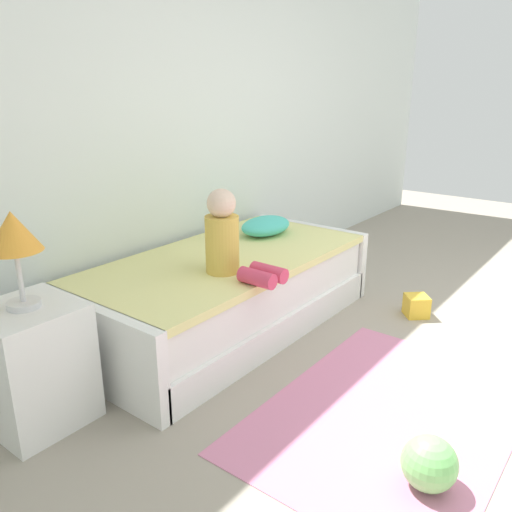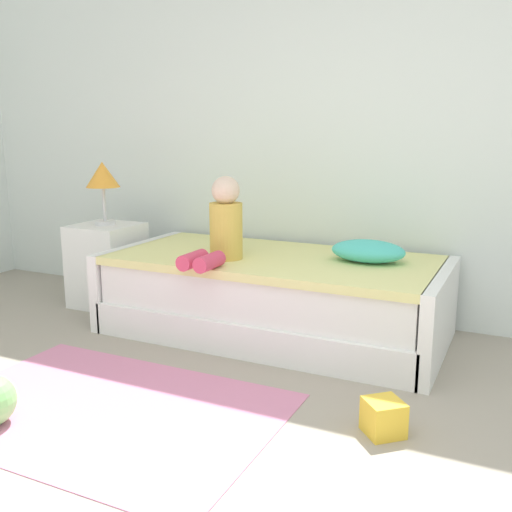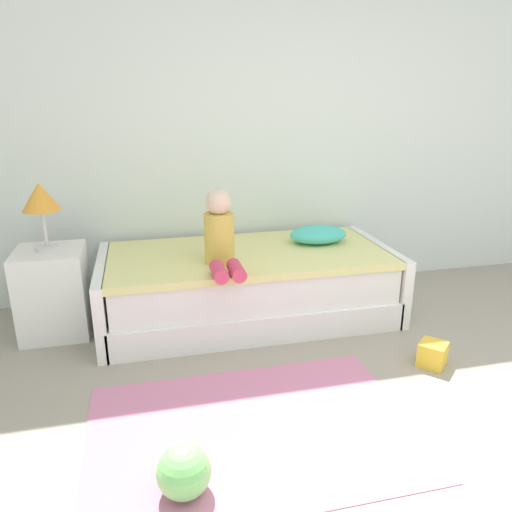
{
  "view_description": "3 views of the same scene",
  "coord_description": "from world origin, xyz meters",
  "px_view_note": "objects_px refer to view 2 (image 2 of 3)",
  "views": [
    {
      "loc": [
        -3.09,
        -0.12,
        1.57
      ],
      "look_at": [
        -0.67,
        1.75,
        0.55
      ],
      "focal_mm": 36.48,
      "sensor_mm": 36.0,
      "label": 1
    },
    {
      "loc": [
        0.75,
        -1.23,
        1.26
      ],
      "look_at": [
        -0.67,
        1.75,
        0.55
      ],
      "focal_mm": 40.69,
      "sensor_mm": 36.0,
      "label": 2
    },
    {
      "loc": [
        -1.38,
        -1.26,
        1.59
      ],
      "look_at": [
        -0.67,
        1.75,
        0.55
      ],
      "focal_mm": 34.1,
      "sensor_mm": 36.0,
      "label": 3
    }
  ],
  "objects_px": {
    "bed": "(273,295)",
    "nightstand": "(108,265)",
    "toy_block": "(384,417)",
    "table_lamp": "(103,178)",
    "pillow": "(368,251)",
    "child_figure": "(222,226)"
  },
  "relations": [
    {
      "from": "nightstand",
      "to": "toy_block",
      "type": "bearing_deg",
      "value": -23.67
    },
    {
      "from": "bed",
      "to": "pillow",
      "type": "bearing_deg",
      "value": 9.94
    },
    {
      "from": "bed",
      "to": "table_lamp",
      "type": "height_order",
      "value": "table_lamp"
    },
    {
      "from": "bed",
      "to": "pillow",
      "type": "xyz_separation_m",
      "value": [
        0.57,
        0.1,
        0.32
      ]
    },
    {
      "from": "toy_block",
      "to": "bed",
      "type": "bearing_deg",
      "value": 134.35
    },
    {
      "from": "nightstand",
      "to": "pillow",
      "type": "height_order",
      "value": "pillow"
    },
    {
      "from": "bed",
      "to": "table_lamp",
      "type": "xyz_separation_m",
      "value": [
        -1.35,
        0.04,
        0.69
      ]
    },
    {
      "from": "table_lamp",
      "to": "pillow",
      "type": "xyz_separation_m",
      "value": [
        1.92,
        0.06,
        -0.37
      ]
    },
    {
      "from": "bed",
      "to": "nightstand",
      "type": "xyz_separation_m",
      "value": [
        -1.35,
        0.04,
        0.05
      ]
    },
    {
      "from": "bed",
      "to": "pillow",
      "type": "distance_m",
      "value": 0.66
    },
    {
      "from": "nightstand",
      "to": "child_figure",
      "type": "height_order",
      "value": "child_figure"
    },
    {
      "from": "pillow",
      "to": "child_figure",
      "type": "bearing_deg",
      "value": -157.81
    },
    {
      "from": "child_figure",
      "to": "toy_block",
      "type": "height_order",
      "value": "child_figure"
    },
    {
      "from": "bed",
      "to": "toy_block",
      "type": "relative_size",
      "value": 13.92
    },
    {
      "from": "bed",
      "to": "child_figure",
      "type": "distance_m",
      "value": 0.56
    },
    {
      "from": "nightstand",
      "to": "pillow",
      "type": "bearing_deg",
      "value": 1.68
    },
    {
      "from": "nightstand",
      "to": "table_lamp",
      "type": "height_order",
      "value": "table_lamp"
    },
    {
      "from": "pillow",
      "to": "toy_block",
      "type": "xyz_separation_m",
      "value": [
        0.37,
        -1.06,
        -0.49
      ]
    },
    {
      "from": "toy_block",
      "to": "pillow",
      "type": "bearing_deg",
      "value": 109.12
    },
    {
      "from": "toy_block",
      "to": "nightstand",
      "type": "bearing_deg",
      "value": 156.33
    },
    {
      "from": "table_lamp",
      "to": "toy_block",
      "type": "relative_size",
      "value": 2.97
    },
    {
      "from": "pillow",
      "to": "nightstand",
      "type": "bearing_deg",
      "value": -178.32
    }
  ]
}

